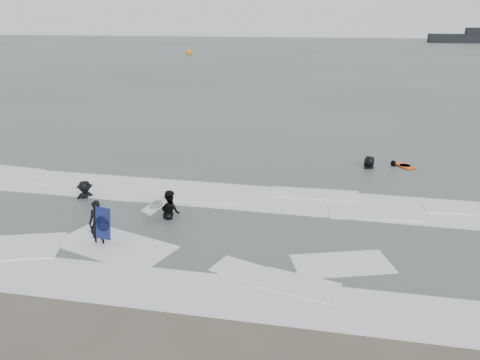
% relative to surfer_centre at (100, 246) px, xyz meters
% --- Properties ---
extents(ground, '(320.00, 320.00, 0.00)m').
position_rel_surfer_centre_xyz_m(ground, '(3.54, -1.26, 0.00)').
color(ground, brown).
rests_on(ground, ground).
extents(sea, '(320.00, 320.00, 0.00)m').
position_rel_surfer_centre_xyz_m(sea, '(3.54, 78.74, 0.06)').
color(sea, '#47544C').
rests_on(sea, ground).
extents(surfer_centre, '(0.54, 0.35, 1.48)m').
position_rel_surfer_centre_xyz_m(surfer_centre, '(0.00, 0.00, 0.00)').
color(surfer_centre, black).
rests_on(surfer_centre, ground).
extents(surfer_wading, '(0.97, 0.95, 1.58)m').
position_rel_surfer_centre_xyz_m(surfer_wading, '(1.38, 2.39, 0.00)').
color(surfer_wading, black).
rests_on(surfer_wading, ground).
extents(surfer_breaker, '(1.18, 1.09, 1.59)m').
position_rel_surfer_centre_xyz_m(surfer_breaker, '(-2.37, 3.39, 0.00)').
color(surfer_breaker, black).
rests_on(surfer_breaker, ground).
extents(surfer_right_near, '(0.76, 0.93, 1.48)m').
position_rel_surfer_centre_xyz_m(surfer_right_near, '(9.42, 10.09, 0.00)').
color(surfer_right_near, black).
rests_on(surfer_right_near, ground).
extents(surfer_right_far, '(0.99, 1.02, 1.77)m').
position_rel_surfer_centre_xyz_m(surfer_right_far, '(8.30, 9.52, 0.00)').
color(surfer_right_far, black).
rests_on(surfer_right_far, ground).
extents(surf_foam, '(30.03, 9.06, 0.09)m').
position_rel_surfer_centre_xyz_m(surf_foam, '(3.54, 2.44, 0.04)').
color(surf_foam, white).
rests_on(surf_foam, ground).
extents(bodyboards, '(10.37, 10.87, 1.25)m').
position_rel_surfer_centre_xyz_m(bodyboards, '(3.77, 4.07, 0.50)').
color(bodyboards, '#111A4F').
rests_on(bodyboards, ground).
extents(buoy, '(1.00, 1.00, 1.65)m').
position_rel_surfer_centre_xyz_m(buoy, '(-21.26, 74.09, 0.42)').
color(buoy, orange).
rests_on(buoy, ground).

